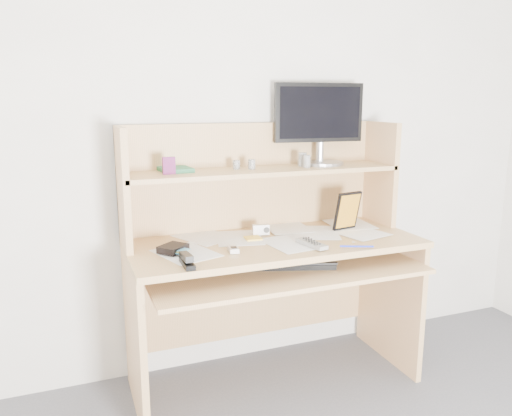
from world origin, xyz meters
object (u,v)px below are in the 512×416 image
object	(u,v)px
keyboard	(284,262)
game_case	(347,211)
monitor	(319,121)
tv_remote	(312,244)
desk	(269,247)

from	to	relation	value
keyboard	game_case	world-z (taller)	game_case
game_case	monitor	distance (m)	0.49
tv_remote	monitor	world-z (taller)	monitor
keyboard	monitor	xyz separation A→B (m)	(0.33, 0.31, 0.64)
desk	game_case	distance (m)	0.45
desk	keyboard	distance (m)	0.17
desk	keyboard	xyz separation A→B (m)	(0.01, -0.17, -0.03)
tv_remote	desk	bearing A→B (deg)	104.13
tv_remote	game_case	world-z (taller)	game_case
keyboard	tv_remote	distance (m)	0.16
desk	game_case	xyz separation A→B (m)	(0.42, -0.05, 0.16)
desk	keyboard	world-z (taller)	desk
game_case	monitor	xyz separation A→B (m)	(-0.08, 0.19, 0.45)
desk	monitor	size ratio (longest dim) A/B	2.87
desk	keyboard	bearing A→B (deg)	-85.72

